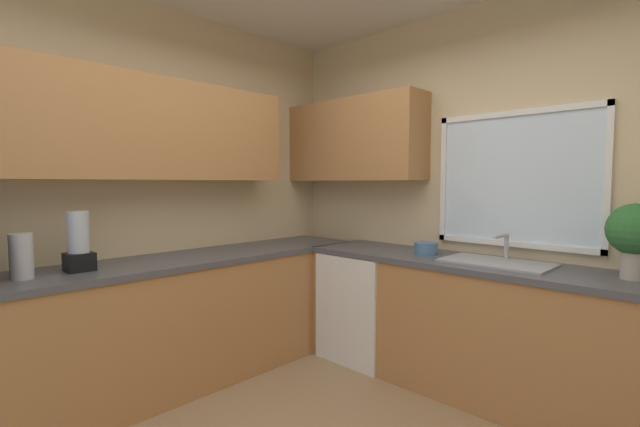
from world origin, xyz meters
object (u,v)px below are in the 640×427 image
object	(u,v)px
dishwasher	(367,305)
bowl	(426,248)
sink_assembly	(497,262)
potted_plant	(635,233)
kettle	(21,256)
blender_appliance	(79,244)

from	to	relation	value
dishwasher	bowl	distance (m)	0.73
sink_assembly	potted_plant	xyz separation A→B (m)	(0.72, 0.04, 0.25)
dishwasher	kettle	xyz separation A→B (m)	(-0.64, -2.24, 0.60)
bowl	potted_plant	bearing A→B (deg)	2.31
potted_plant	dishwasher	bearing A→B (deg)	-177.40
kettle	potted_plant	xyz separation A→B (m)	(2.40, 2.32, 0.13)
kettle	blender_appliance	distance (m)	0.30
sink_assembly	blender_appliance	size ratio (longest dim) A/B	1.86
kettle	bowl	distance (m)	2.55
sink_assembly	bowl	bearing A→B (deg)	-179.36
dishwasher	potted_plant	xyz separation A→B (m)	(1.76, 0.08, 0.73)
dishwasher	sink_assembly	world-z (taller)	sink_assembly
blender_appliance	potted_plant	bearing A→B (deg)	39.96
potted_plant	blender_appliance	size ratio (longest dim) A/B	1.15
sink_assembly	blender_appliance	world-z (taller)	blender_appliance
sink_assembly	kettle	bearing A→B (deg)	-126.38
dishwasher	kettle	distance (m)	2.41
potted_plant	blender_appliance	world-z (taller)	potted_plant
kettle	blender_appliance	xyz separation A→B (m)	(-0.02, 0.29, 0.04)
bowl	dishwasher	bearing A→B (deg)	-176.69
kettle	sink_assembly	bearing A→B (deg)	53.62
potted_plant	bowl	xyz separation A→B (m)	(-1.24, -0.05, -0.21)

